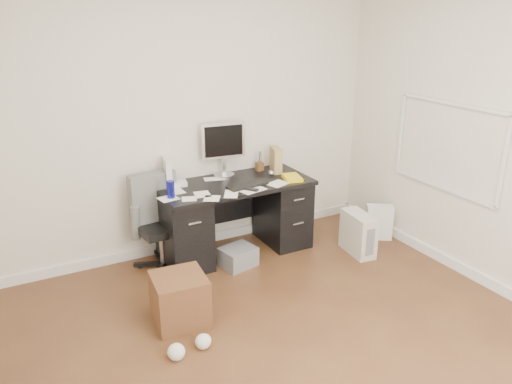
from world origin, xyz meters
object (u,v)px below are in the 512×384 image
desk (235,215)px  pc_tower (358,233)px  office_chair (161,223)px  keyboard (247,185)px  wicker_basket (180,299)px  lcd_monitor (223,149)px

desk → pc_tower: 1.26m
desk → office_chair: size_ratio=1.65×
keyboard → wicker_basket: 1.35m
office_chair → pc_tower: office_chair is taller
lcd_monitor → pc_tower: size_ratio=1.32×
desk → wicker_basket: size_ratio=3.73×
desk → keyboard: bearing=-70.6°
lcd_monitor → office_chair: bearing=-158.8°
keyboard → pc_tower: bearing=-31.1°
lcd_monitor → wicker_basket: bearing=-122.3°
keyboard → pc_tower: (1.03, -0.44, -0.55)m
office_chair → pc_tower: (1.85, -0.65, -0.24)m
pc_tower → wicker_basket: bearing=-165.3°
desk → keyboard: 0.40m
keyboard → pc_tower: keyboard is taller
office_chair → pc_tower: 1.97m
desk → keyboard: (0.06, -0.16, 0.36)m
desk → keyboard: keyboard is taller
lcd_monitor → wicker_basket: size_ratio=1.39×
pc_tower → desk: bearing=157.1°
desk → pc_tower: desk is taller
keyboard → desk: bearing=101.6°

